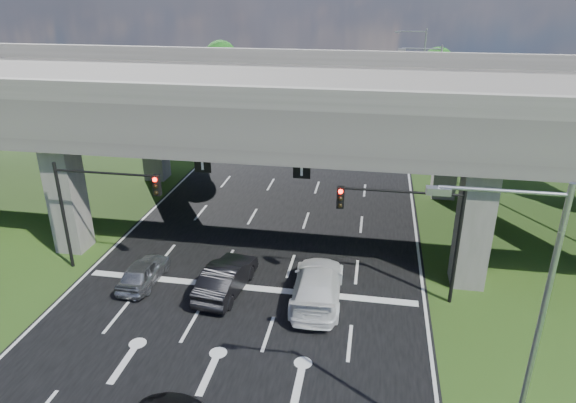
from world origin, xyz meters
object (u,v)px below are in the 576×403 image
(streetlight_near, at_px, (523,328))
(streetlight_far, at_px, (431,99))
(car_dark, at_px, (226,277))
(streetlight_beyond, at_px, (419,69))
(signal_left, at_px, (98,199))
(signal_right, at_px, (412,221))
(car_white, at_px, (317,285))
(car_silver, at_px, (144,272))

(streetlight_near, bearing_deg, streetlight_far, 90.00)
(streetlight_far, xyz_separation_m, car_dark, (-11.04, -21.00, -5.02))
(streetlight_far, relative_size, streetlight_beyond, 1.00)
(signal_left, bearing_deg, streetlight_beyond, 63.57)
(signal_right, relative_size, car_dark, 1.24)
(streetlight_far, xyz_separation_m, streetlight_beyond, (0.00, 16.00, 0.00))
(signal_left, distance_m, car_white, 11.95)
(streetlight_beyond, height_order, car_silver, streetlight_beyond)
(streetlight_beyond, height_order, car_dark, streetlight_beyond)
(streetlight_near, distance_m, streetlight_beyond, 46.00)
(streetlight_far, height_order, car_dark, streetlight_far)
(signal_right, xyz_separation_m, car_silver, (-13.17, -0.94, -3.50))
(signal_right, height_order, streetlight_near, streetlight_near)
(streetlight_near, distance_m, car_dark, 15.10)
(streetlight_near, xyz_separation_m, car_silver, (-15.44, 9.00, -5.16))
(signal_left, bearing_deg, car_silver, -20.82)
(car_dark, bearing_deg, streetlight_far, -111.32)
(signal_left, bearing_deg, car_white, -4.71)
(signal_right, height_order, car_white, signal_right)
(streetlight_near, bearing_deg, car_dark, 140.81)
(signal_left, bearing_deg, signal_right, 0.00)
(signal_right, bearing_deg, streetlight_beyond, 86.39)
(streetlight_beyond, relative_size, car_silver, 2.58)
(streetlight_near, relative_size, car_dark, 2.07)
(signal_right, xyz_separation_m, streetlight_beyond, (2.27, 36.06, 1.66))
(signal_right, distance_m, car_white, 5.44)
(streetlight_beyond, bearing_deg, car_silver, -112.65)
(signal_right, relative_size, streetlight_far, 0.60)
(car_silver, bearing_deg, signal_right, -174.86)
(streetlight_far, distance_m, streetlight_beyond, 16.00)
(signal_right, relative_size, streetlight_beyond, 0.60)
(streetlight_far, bearing_deg, signal_left, -131.78)
(signal_right, distance_m, car_dark, 9.43)
(signal_right, bearing_deg, streetlight_near, -77.12)
(signal_left, xyz_separation_m, streetlight_beyond, (17.92, 36.06, 1.66))
(car_dark, bearing_deg, car_white, -173.59)
(signal_left, bearing_deg, car_dark, -7.80)
(car_silver, distance_m, car_white, 8.96)
(car_silver, bearing_deg, streetlight_far, -125.29)
(streetlight_far, bearing_deg, signal_right, -96.47)
(streetlight_far, distance_m, car_white, 22.53)
(streetlight_beyond, xyz_separation_m, car_dark, (-11.04, -37.00, -5.02))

